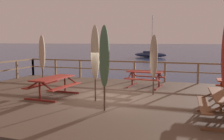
{
  "coord_description": "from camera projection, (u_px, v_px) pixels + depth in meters",
  "views": [
    {
      "loc": [
        3.44,
        -9.26,
        2.9
      ],
      "look_at": [
        0.0,
        0.71,
        1.71
      ],
      "focal_mm": 40.94,
      "sensor_mm": 36.0,
      "label": 1
    }
  ],
  "objects": [
    {
      "name": "sailboat_distant",
      "position": [
        150.0,
        54.0,
        46.8
      ],
      "size": [
        6.18,
        2.5,
        7.72
      ],
      "color": "navy",
      "rests_on": "ground"
    },
    {
      "name": "railing_waterside_far",
      "position": [
        135.0,
        67.0,
        14.29
      ],
      "size": [
        13.62,
        0.1,
        1.09
      ],
      "color": "brown",
      "rests_on": "wooden_deck"
    },
    {
      "name": "picnic_table_mid_right",
      "position": [
        145.0,
        76.0,
        12.25
      ],
      "size": [
        1.82,
        1.55,
        0.78
      ],
      "color": "maroon",
      "rests_on": "wooden_deck"
    },
    {
      "name": "patio_umbrella_short_mid",
      "position": [
        95.0,
        53.0,
        9.25
      ],
      "size": [
        0.32,
        0.32,
        2.78
      ],
      "color": "#4C3828",
      "rests_on": "wooden_deck"
    },
    {
      "name": "picnic_table_mid_left",
      "position": [
        53.0,
        83.0,
        10.11
      ],
      "size": [
        1.52,
        2.12,
        0.78
      ],
      "color": "maroon",
      "rests_on": "wooden_deck"
    },
    {
      "name": "patio_umbrella_tall_back_right",
      "position": [
        42.0,
        53.0,
        13.26
      ],
      "size": [
        0.32,
        0.32,
        2.52
      ],
      "color": "#4C3828",
      "rests_on": "wooden_deck"
    },
    {
      "name": "patio_umbrella_tall_back_left",
      "position": [
        104.0,
        57.0,
        7.89
      ],
      "size": [
        0.32,
        0.32,
        2.69
      ],
      "color": "#4C3828",
      "rests_on": "wooden_deck"
    },
    {
      "name": "ground_plane",
      "position": [
        106.0,
        115.0,
        10.13
      ],
      "size": [
        600.0,
        600.0,
        0.0
      ],
      "primitive_type": "plane",
      "color": "navy"
    },
    {
      "name": "wooden_deck",
      "position": [
        106.0,
        106.0,
        10.09
      ],
      "size": [
        13.82,
        9.49,
        0.71
      ],
      "primitive_type": "cube",
      "color": "brown",
      "rests_on": "ground"
    },
    {
      "name": "patio_umbrella_tall_front",
      "position": [
        154.0,
        57.0,
        10.32
      ],
      "size": [
        0.32,
        0.32,
        2.47
      ],
      "color": "#4C3828",
      "rests_on": "wooden_deck"
    }
  ]
}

